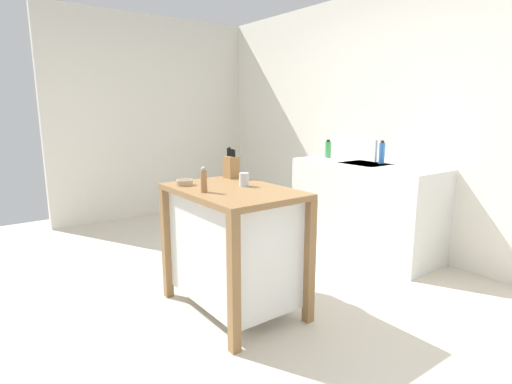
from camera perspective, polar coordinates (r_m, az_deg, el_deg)
ground_plane at (r=3.08m, az=-4.37°, el=-16.15°), size 6.93×6.93×0.00m
wall_back at (r=4.29m, az=21.06°, el=9.11°), size 5.93×0.10×2.60m
wall_left at (r=5.73m, az=-13.93°, el=9.98°), size 0.10×2.78×2.60m
kitchen_island at (r=2.92m, az=-3.18°, el=-7.06°), size 0.98×0.66×0.89m
knife_block at (r=3.23m, az=-3.47°, el=3.59°), size 0.11×0.09×0.24m
bowl_ceramic_small at (r=2.97m, az=-9.92°, el=1.35°), size 0.12×0.12×0.04m
drinking_cup at (r=2.88m, az=-1.68°, el=1.74°), size 0.07×0.07×0.10m
pepper_grinder at (r=2.69m, az=-7.27°, el=1.63°), size 0.04×0.04×0.17m
trash_bin at (r=3.59m, az=-9.20°, el=-6.63°), size 0.36×0.28×0.63m
sink_counter at (r=4.27m, az=14.82°, el=-2.05°), size 1.52×0.60×0.90m
sink_faucet at (r=4.28m, az=16.38°, el=5.47°), size 0.02×0.02×0.22m
bottle_spray_cleaner at (r=4.18m, az=17.12°, el=5.23°), size 0.06×0.06×0.23m
bottle_hand_soap at (r=4.57m, az=10.00°, el=5.89°), size 0.07×0.07×0.20m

